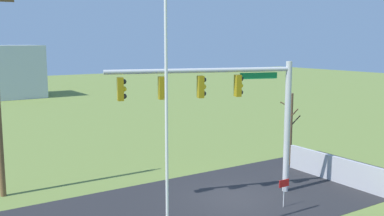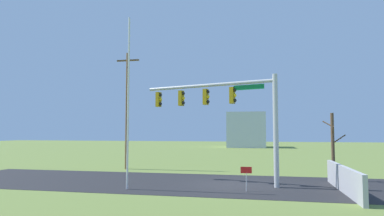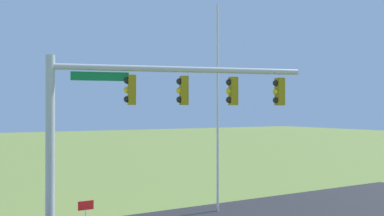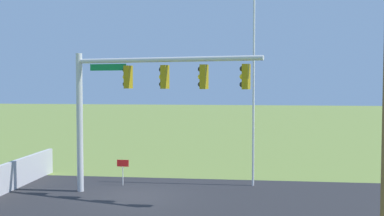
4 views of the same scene
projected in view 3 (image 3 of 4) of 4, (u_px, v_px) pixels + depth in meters
signal_mast at (144, 108)px, 13.84m from camera, size 8.15×2.61×6.14m
flagpole at (218, 108)px, 18.86m from camera, size 0.10×0.10×9.11m
open_sign at (86, 210)px, 15.17m from camera, size 0.56×0.04×1.22m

